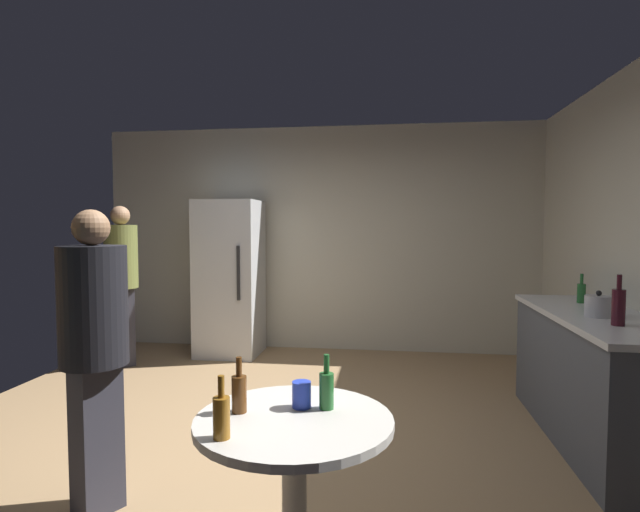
{
  "coord_description": "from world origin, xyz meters",
  "views": [
    {
      "loc": [
        0.85,
        -3.35,
        1.5
      ],
      "look_at": [
        0.34,
        0.31,
        1.28
      ],
      "focal_mm": 27.8,
      "sensor_mm": 36.0,
      "label": 1
    }
  ],
  "objects_px": {
    "beer_bottle_on_counter": "(581,292)",
    "person_in_olive_shirt": "(121,273)",
    "refrigerator": "(230,278)",
    "kettle": "(599,306)",
    "beer_bottle_green": "(326,389)",
    "plastic_cup_blue": "(302,395)",
    "person_in_black_shirt": "(94,337)",
    "wine_bottle_on_counter": "(619,306)",
    "foreground_table": "(294,443)",
    "beer_bottle_brown": "(239,392)",
    "beer_bottle_amber": "(221,416)"
  },
  "relations": [
    {
      "from": "beer_bottle_amber",
      "to": "plastic_cup_blue",
      "type": "distance_m",
      "value": 0.41
    },
    {
      "from": "beer_bottle_green",
      "to": "refrigerator",
      "type": "bearing_deg",
      "value": 114.14
    },
    {
      "from": "wine_bottle_on_counter",
      "to": "foreground_table",
      "type": "distance_m",
      "value": 2.2
    },
    {
      "from": "foreground_table",
      "to": "person_in_olive_shirt",
      "type": "height_order",
      "value": "person_in_olive_shirt"
    },
    {
      "from": "refrigerator",
      "to": "wine_bottle_on_counter",
      "type": "height_order",
      "value": "refrigerator"
    },
    {
      "from": "person_in_black_shirt",
      "to": "person_in_olive_shirt",
      "type": "distance_m",
      "value": 2.87
    },
    {
      "from": "refrigerator",
      "to": "person_in_olive_shirt",
      "type": "distance_m",
      "value": 1.18
    },
    {
      "from": "beer_bottle_amber",
      "to": "beer_bottle_green",
      "type": "relative_size",
      "value": 1.0
    },
    {
      "from": "wine_bottle_on_counter",
      "to": "beer_bottle_amber",
      "type": "height_order",
      "value": "wine_bottle_on_counter"
    },
    {
      "from": "foreground_table",
      "to": "beer_bottle_amber",
      "type": "relative_size",
      "value": 3.48
    },
    {
      "from": "beer_bottle_amber",
      "to": "beer_bottle_green",
      "type": "bearing_deg",
      "value": 45.29
    },
    {
      "from": "beer_bottle_green",
      "to": "plastic_cup_blue",
      "type": "distance_m",
      "value": 0.11
    },
    {
      "from": "beer_bottle_on_counter",
      "to": "beer_bottle_brown",
      "type": "relative_size",
      "value": 1.0
    },
    {
      "from": "kettle",
      "to": "person_in_olive_shirt",
      "type": "height_order",
      "value": "person_in_olive_shirt"
    },
    {
      "from": "kettle",
      "to": "foreground_table",
      "type": "distance_m",
      "value": 2.38
    },
    {
      "from": "beer_bottle_brown",
      "to": "person_in_black_shirt",
      "type": "xyz_separation_m",
      "value": [
        -0.91,
        0.42,
        0.11
      ]
    },
    {
      "from": "kettle",
      "to": "plastic_cup_blue",
      "type": "distance_m",
      "value": 2.28
    },
    {
      "from": "wine_bottle_on_counter",
      "to": "foreground_table",
      "type": "height_order",
      "value": "wine_bottle_on_counter"
    },
    {
      "from": "foreground_table",
      "to": "beer_bottle_green",
      "type": "height_order",
      "value": "beer_bottle_green"
    },
    {
      "from": "refrigerator",
      "to": "beer_bottle_brown",
      "type": "distance_m",
      "value": 3.83
    },
    {
      "from": "beer_bottle_green",
      "to": "beer_bottle_brown",
      "type": "bearing_deg",
      "value": -165.69
    },
    {
      "from": "foreground_table",
      "to": "beer_bottle_amber",
      "type": "xyz_separation_m",
      "value": [
        -0.22,
        -0.23,
        0.19
      ]
    },
    {
      "from": "beer_bottle_amber",
      "to": "beer_bottle_brown",
      "type": "bearing_deg",
      "value": 92.78
    },
    {
      "from": "wine_bottle_on_counter",
      "to": "foreground_table",
      "type": "bearing_deg",
      "value": -143.93
    },
    {
      "from": "refrigerator",
      "to": "kettle",
      "type": "relative_size",
      "value": 7.38
    },
    {
      "from": "beer_bottle_on_counter",
      "to": "person_in_olive_shirt",
      "type": "relative_size",
      "value": 0.13
    },
    {
      "from": "plastic_cup_blue",
      "to": "beer_bottle_on_counter",
      "type": "bearing_deg",
      "value": 48.2
    },
    {
      "from": "refrigerator",
      "to": "wine_bottle_on_counter",
      "type": "distance_m",
      "value": 4.0
    },
    {
      "from": "beer_bottle_on_counter",
      "to": "beer_bottle_brown",
      "type": "height_order",
      "value": "beer_bottle_on_counter"
    },
    {
      "from": "kettle",
      "to": "plastic_cup_blue",
      "type": "bearing_deg",
      "value": -140.08
    },
    {
      "from": "foreground_table",
      "to": "beer_bottle_amber",
      "type": "height_order",
      "value": "beer_bottle_amber"
    },
    {
      "from": "plastic_cup_blue",
      "to": "person_in_olive_shirt",
      "type": "distance_m",
      "value": 3.8
    },
    {
      "from": "refrigerator",
      "to": "beer_bottle_brown",
      "type": "relative_size",
      "value": 7.83
    },
    {
      "from": "kettle",
      "to": "person_in_olive_shirt",
      "type": "relative_size",
      "value": 0.14
    },
    {
      "from": "foreground_table",
      "to": "plastic_cup_blue",
      "type": "distance_m",
      "value": 0.19
    },
    {
      "from": "plastic_cup_blue",
      "to": "person_in_black_shirt",
      "type": "relative_size",
      "value": 0.07
    },
    {
      "from": "refrigerator",
      "to": "beer_bottle_on_counter",
      "type": "relative_size",
      "value": 7.83
    },
    {
      "from": "beer_bottle_green",
      "to": "plastic_cup_blue",
      "type": "xyz_separation_m",
      "value": [
        -0.11,
        -0.0,
        -0.03
      ]
    },
    {
      "from": "beer_bottle_brown",
      "to": "plastic_cup_blue",
      "type": "xyz_separation_m",
      "value": [
        0.24,
        0.09,
        -0.03
      ]
    },
    {
      "from": "beer_bottle_green",
      "to": "person_in_black_shirt",
      "type": "relative_size",
      "value": 0.15
    },
    {
      "from": "person_in_black_shirt",
      "to": "person_in_olive_shirt",
      "type": "height_order",
      "value": "person_in_olive_shirt"
    },
    {
      "from": "kettle",
      "to": "refrigerator",
      "type": "bearing_deg",
      "value": 147.24
    },
    {
      "from": "beer_bottle_green",
      "to": "wine_bottle_on_counter",
      "type": "bearing_deg",
      "value": 35.5
    },
    {
      "from": "wine_bottle_on_counter",
      "to": "person_in_olive_shirt",
      "type": "relative_size",
      "value": 0.18
    },
    {
      "from": "beer_bottle_on_counter",
      "to": "person_in_black_shirt",
      "type": "bearing_deg",
      "value": -149.85
    },
    {
      "from": "refrigerator",
      "to": "person_in_black_shirt",
      "type": "xyz_separation_m",
      "value": [
        0.33,
        -3.2,
        0.02
      ]
    },
    {
      "from": "beer_bottle_amber",
      "to": "beer_bottle_on_counter",
      "type": "bearing_deg",
      "value": 49.17
    },
    {
      "from": "beer_bottle_brown",
      "to": "beer_bottle_green",
      "type": "distance_m",
      "value": 0.36
    },
    {
      "from": "person_in_olive_shirt",
      "to": "wine_bottle_on_counter",
      "type": "bearing_deg",
      "value": 24.66
    },
    {
      "from": "beer_bottle_brown",
      "to": "foreground_table",
      "type": "bearing_deg",
      "value": -5.09
    }
  ]
}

